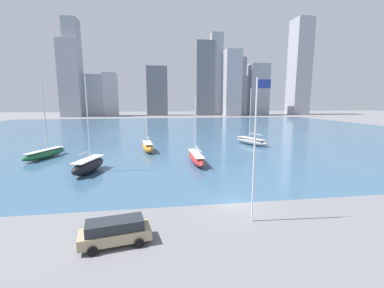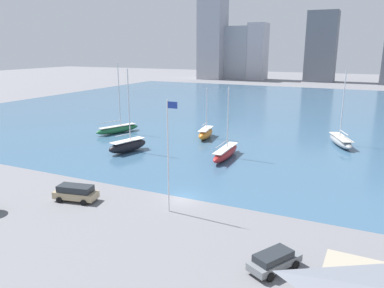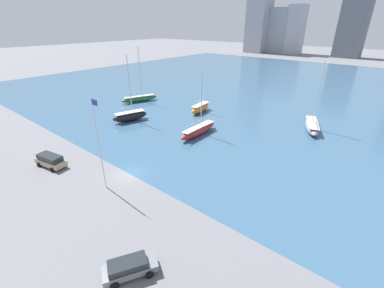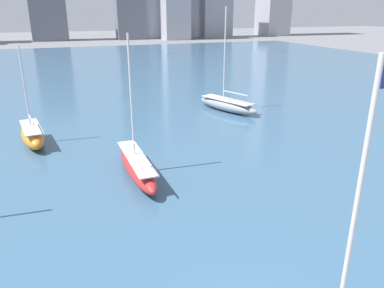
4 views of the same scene
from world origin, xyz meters
name	(u,v)px [view 1 (image 1 of 4)]	position (x,y,z in m)	size (l,w,h in m)	color
ground_plane	(235,203)	(0.00, 0.00, 0.00)	(500.00, 500.00, 0.00)	slate
harbor_water	(177,130)	(0.00, 70.00, 0.00)	(180.00, 140.00, 0.00)	#385B7A
flag_pole	(255,147)	(0.24, -4.10, 6.69)	(1.24, 0.14, 12.40)	silver
distant_city_skyline	(191,81)	(19.86, 171.04, 25.98)	(185.47, 24.97, 73.86)	#9E9EA8
sailboat_green	(45,153)	(-28.51, 25.94, 0.91)	(5.45, 10.26, 14.67)	#236B3D
sailboat_gray	(251,141)	(15.25, 34.88, 0.91)	(6.02, 10.42, 13.71)	gray
sailboat_black	(89,165)	(-17.97, 14.41, 1.15)	(4.37, 8.22, 14.23)	black
sailboat_orange	(148,147)	(-9.64, 29.40, 1.07)	(3.11, 7.64, 10.08)	orange
sailboat_red	(196,158)	(-1.20, 17.91, 0.96)	(2.04, 10.45, 11.64)	#B72828
parked_suv_tan	(115,231)	(-11.19, -6.18, 1.03)	(5.40, 3.00, 1.90)	tan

